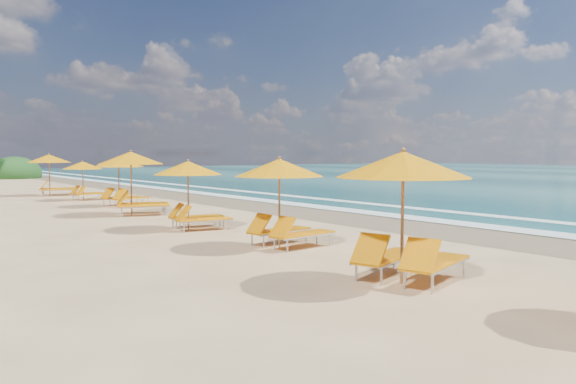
% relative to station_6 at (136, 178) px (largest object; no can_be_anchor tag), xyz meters
% --- Properties ---
extents(ground, '(160.00, 160.00, 0.00)m').
position_rel_station_6_xyz_m(ground, '(2.20, -7.03, -1.44)').
color(ground, tan).
rests_on(ground, ground).
extents(wet_sand, '(4.00, 160.00, 0.01)m').
position_rel_station_6_xyz_m(wet_sand, '(6.20, -7.03, -1.44)').
color(wet_sand, '#867650').
rests_on(wet_sand, ground).
extents(surf_foam, '(4.00, 160.00, 0.01)m').
position_rel_station_6_xyz_m(surf_foam, '(8.90, -7.03, -1.42)').
color(surf_foam, white).
rests_on(surf_foam, ground).
extents(station_3, '(3.20, 3.11, 2.55)m').
position_rel_station_6_xyz_m(station_3, '(-0.53, -14.25, -0.01)').
color(station_3, olive).
rests_on(station_3, ground).
extents(station_4, '(2.68, 2.51, 2.37)m').
position_rel_station_6_xyz_m(station_4, '(0.05, -9.68, -0.12)').
color(station_4, olive).
rests_on(station_4, ground).
extents(station_5, '(2.73, 2.62, 2.26)m').
position_rel_station_6_xyz_m(station_5, '(-0.21, -5.17, -0.18)').
color(station_5, olive).
rests_on(station_5, ground).
extents(station_6, '(3.31, 3.25, 2.58)m').
position_rel_station_6_xyz_m(station_6, '(0.00, 0.00, 0.00)').
color(station_6, olive).
rests_on(station_6, ground).
extents(station_7, '(2.90, 2.80, 2.33)m').
position_rel_station_6_xyz_m(station_7, '(0.91, 3.92, -0.14)').
color(station_7, olive).
rests_on(station_7, ground).
extents(station_8, '(2.32, 2.16, 2.08)m').
position_rel_station_6_xyz_m(station_8, '(0.65, 8.27, -0.28)').
color(station_8, olive).
rests_on(station_8, ground).
extents(station_9, '(3.08, 3.00, 2.44)m').
position_rel_station_6_xyz_m(station_9, '(0.14, 12.58, -0.08)').
color(station_9, olive).
rests_on(station_9, ground).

